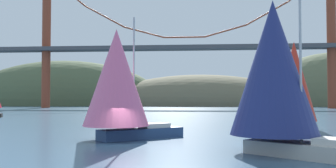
# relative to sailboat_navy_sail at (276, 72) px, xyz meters

# --- Properties ---
(ground_plane) EXTENTS (360.00, 360.00, 0.00)m
(ground_plane) POSITION_rel_sailboat_navy_sail_xyz_m (-9.38, 3.01, -4.70)
(ground_plane) COLOR #385670
(headland_right) EXTENTS (60.54, 44.00, 44.06)m
(headland_right) POSITION_rel_sailboat_navy_sail_xyz_m (50.62, 138.01, -4.70)
(headland_right) COLOR #5B6647
(headland_right) RESTS_ON ground_plane
(headland_left) EXTENTS (89.69, 44.00, 39.10)m
(headland_left) POSITION_rel_sailboat_navy_sail_xyz_m (-64.38, 138.01, -4.70)
(headland_left) COLOR #4C5B3D
(headland_left) RESTS_ON ground_plane
(headland_center) EXTENTS (86.28, 44.00, 26.20)m
(headland_center) POSITION_rel_sailboat_navy_sail_xyz_m (-4.38, 138.01, -4.70)
(headland_center) COLOR #6B664C
(headland_center) RESTS_ON ground_plane
(suspension_bridge) EXTENTS (127.77, 6.00, 44.58)m
(suspension_bridge) POSITION_rel_sailboat_navy_sail_xyz_m (-9.38, 98.01, 16.04)
(suspension_bridge) COLOR brown
(suspension_bridge) RESTS_ON ground_plane
(sailboat_navy_sail) EXTENTS (9.02, 8.48, 10.25)m
(sailboat_navy_sail) POSITION_rel_sailboat_navy_sail_xyz_m (0.00, 0.00, 0.00)
(sailboat_navy_sail) COLOR #B7B2A8
(sailboat_navy_sail) RESTS_ON ground_plane
(sailboat_scarlet_sail) EXTENTS (8.07, 5.02, 9.77)m
(sailboat_scarlet_sail) POSITION_rel_sailboat_navy_sail_xyz_m (4.99, 16.73, -0.02)
(sailboat_scarlet_sail) COLOR black
(sailboat_scarlet_sail) RESTS_ON ground_plane
(sailboat_pink_spinnaker) EXTENTS (8.50, 7.95, 9.59)m
(sailboat_pink_spinnaker) POSITION_rel_sailboat_navy_sail_xyz_m (-10.65, 6.12, -0.15)
(sailboat_pink_spinnaker) COLOR navy
(sailboat_pink_spinnaker) RESTS_ON ground_plane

